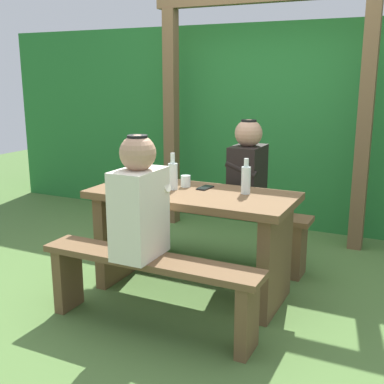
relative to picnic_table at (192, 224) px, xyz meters
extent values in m
plane|color=#4C6E35|center=(0.00, 0.00, -0.50)|extent=(12.00, 12.00, 0.00)
cube|color=#25702F|center=(0.00, 2.22, 0.50)|extent=(6.40, 0.93, 1.99)
cube|color=brown|center=(-0.92, 1.43, 0.56)|extent=(0.12, 0.12, 2.12)
cube|color=brown|center=(0.92, 1.43, 0.56)|extent=(0.12, 0.12, 2.12)
cube|color=brown|center=(0.00, 0.00, 0.21)|extent=(1.40, 0.64, 0.05)
cube|color=brown|center=(-0.60, 0.00, -0.16)|extent=(0.08, 0.54, 0.68)
cube|color=brown|center=(0.60, 0.00, -0.16)|extent=(0.08, 0.54, 0.68)
cube|color=brown|center=(0.00, -0.59, -0.06)|extent=(1.40, 0.24, 0.04)
cube|color=brown|center=(-0.62, -0.59, -0.29)|extent=(0.07, 0.22, 0.42)
cube|color=brown|center=(0.62, -0.59, -0.29)|extent=(0.07, 0.22, 0.42)
cube|color=brown|center=(0.00, 0.59, -0.06)|extent=(1.40, 0.24, 0.04)
cube|color=brown|center=(-0.62, 0.59, -0.29)|extent=(0.07, 0.22, 0.42)
cube|color=brown|center=(0.62, 0.59, -0.29)|extent=(0.07, 0.22, 0.42)
cube|color=silver|center=(-0.06, -0.59, 0.22)|extent=(0.22, 0.34, 0.52)
sphere|color=tan|center=(-0.06, -0.59, 0.58)|extent=(0.21, 0.21, 0.21)
cylinder|color=black|center=(-0.06, -0.59, 0.67)|extent=(0.12, 0.12, 0.02)
cylinder|color=silver|center=(-0.06, -0.45, 0.33)|extent=(0.25, 0.07, 0.15)
cube|color=black|center=(0.19, 0.59, 0.22)|extent=(0.22, 0.34, 0.52)
sphere|color=tan|center=(0.19, 0.59, 0.58)|extent=(0.21, 0.21, 0.21)
cylinder|color=black|center=(0.19, 0.59, 0.67)|extent=(0.12, 0.12, 0.02)
cylinder|color=black|center=(0.19, 0.45, 0.33)|extent=(0.25, 0.07, 0.15)
cylinder|color=silver|center=(-0.11, 0.12, 0.27)|extent=(0.07, 0.07, 0.08)
cylinder|color=silver|center=(-0.15, 0.01, 0.32)|extent=(0.07, 0.07, 0.18)
cylinder|color=silver|center=(-0.15, 0.01, 0.45)|extent=(0.03, 0.03, 0.07)
cylinder|color=silver|center=(0.35, 0.11, 0.32)|extent=(0.06, 0.06, 0.18)
cylinder|color=silver|center=(0.35, 0.11, 0.44)|extent=(0.03, 0.03, 0.06)
cube|color=black|center=(0.04, 0.13, 0.24)|extent=(0.08, 0.15, 0.01)
camera|label=1|loc=(1.40, -2.89, 1.01)|focal=45.42mm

